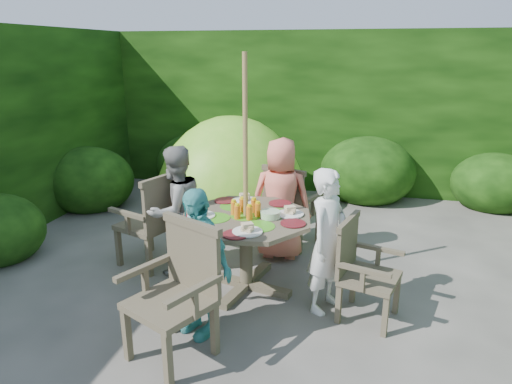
% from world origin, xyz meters
% --- Properties ---
extents(ground, '(60.00, 60.00, 0.00)m').
position_xyz_m(ground, '(0.00, 0.00, 0.00)').
color(ground, '#4A4842').
rests_on(ground, ground).
extents(hedge_enclosure, '(9.00, 9.00, 2.50)m').
position_xyz_m(hedge_enclosure, '(0.00, 1.33, 1.25)').
color(hedge_enclosure, black).
rests_on(hedge_enclosure, ground).
extents(patio_table, '(1.54, 1.54, 0.89)m').
position_xyz_m(patio_table, '(-0.49, 0.20, 0.62)').
color(patio_table, '#423B2B').
rests_on(patio_table, ground).
extents(parasol_pole, '(0.05, 0.05, 2.20)m').
position_xyz_m(parasol_pole, '(-0.49, 0.20, 1.10)').
color(parasol_pole, olive).
rests_on(parasol_pole, ground).
extents(garden_chair_right, '(0.57, 0.61, 0.84)m').
position_xyz_m(garden_chair_right, '(0.58, -0.06, 0.45)').
color(garden_chair_right, '#423B2B').
rests_on(garden_chair_right, ground).
extents(garden_chair_left, '(0.68, 0.72, 0.97)m').
position_xyz_m(garden_chair_left, '(-1.56, 0.44, 0.52)').
color(garden_chair_left, '#423B2B').
rests_on(garden_chair_left, ground).
extents(garden_chair_back, '(0.71, 0.67, 0.94)m').
position_xyz_m(garden_chair_back, '(-0.25, 1.27, 0.50)').
color(garden_chair_back, '#423B2B').
rests_on(garden_chair_back, ground).
extents(garden_chair_front, '(0.76, 0.72, 0.98)m').
position_xyz_m(garden_chair_front, '(-0.73, -0.87, 0.53)').
color(garden_chair_front, '#423B2B').
rests_on(garden_chair_front, ground).
extents(child_right, '(0.48, 0.55, 1.28)m').
position_xyz_m(child_right, '(0.29, 0.01, 0.64)').
color(child_right, white).
rests_on(child_right, ground).
extents(child_left, '(0.75, 0.81, 1.32)m').
position_xyz_m(child_left, '(-1.27, 0.38, 0.66)').
color(child_left, gray).
rests_on(child_left, ground).
extents(child_back, '(0.67, 0.45, 1.34)m').
position_xyz_m(child_back, '(-0.31, 0.97, 0.67)').
color(child_back, '#F57B65').
rests_on(child_back, ground).
extents(child_front, '(0.77, 0.62, 1.23)m').
position_xyz_m(child_front, '(-0.68, -0.58, 0.61)').
color(child_front, '#4CB2B1').
rests_on(child_front, ground).
extents(dome_tent, '(2.35, 2.35, 2.69)m').
position_xyz_m(dome_tent, '(-1.30, 2.37, 0.00)').
color(dome_tent, '#6BC626').
rests_on(dome_tent, ground).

